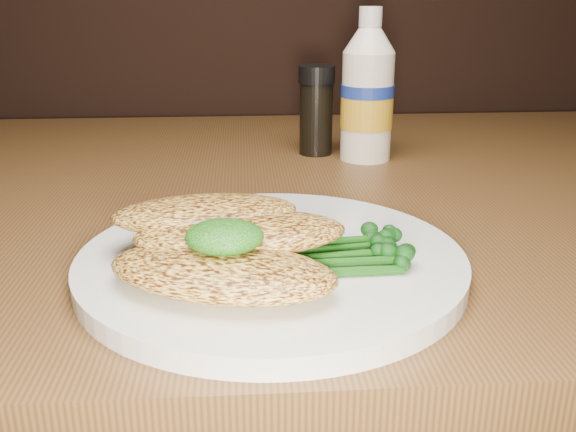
{
  "coord_description": "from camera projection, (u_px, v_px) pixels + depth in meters",
  "views": [
    {
      "loc": [
        -0.12,
        0.36,
        0.96
      ],
      "look_at": [
        -0.09,
        0.83,
        0.79
      ],
      "focal_mm": 39.59,
      "sensor_mm": 36.0,
      "label": 1
    }
  ],
  "objects": [
    {
      "name": "pesto_front",
      "position": [
        224.0,
        237.0,
        0.43
      ],
      "size": [
        0.06,
        0.06,
        0.02
      ],
      "primitive_type": "ellipsoid",
      "rotation": [
        0.0,
        0.0,
        -0.13
      ],
      "color": "#0C3708",
      "rests_on": "chicken_front"
    },
    {
      "name": "chicken_back",
      "position": [
        205.0,
        213.0,
        0.49
      ],
      "size": [
        0.15,
        0.09,
        0.02
      ],
      "primitive_type": "ellipsoid",
      "rotation": [
        0.0,
        0.0,
        0.11
      ],
      "color": "#FABF4F",
      "rests_on": "plate"
    },
    {
      "name": "mayo_bottle",
      "position": [
        368.0,
        85.0,
        0.79
      ],
      "size": [
        0.07,
        0.07,
        0.19
      ],
      "primitive_type": null,
      "rotation": [
        0.0,
        0.0,
        -0.05
      ],
      "color": "white",
      "rests_on": "dining_table"
    },
    {
      "name": "broccolini_bundle",
      "position": [
        328.0,
        246.0,
        0.48
      ],
      "size": [
        0.16,
        0.14,
        0.02
      ],
      "primitive_type": null,
      "rotation": [
        0.0,
        0.0,
        0.19
      ],
      "color": "#154A10",
      "rests_on": "plate"
    },
    {
      "name": "pepper_grinder",
      "position": [
        316.0,
        111.0,
        0.83
      ],
      "size": [
        0.06,
        0.06,
        0.12
      ],
      "primitive_type": null,
      "rotation": [
        0.0,
        0.0,
        0.43
      ],
      "color": "black",
      "rests_on": "dining_table"
    },
    {
      "name": "chicken_mid",
      "position": [
        241.0,
        233.0,
        0.47
      ],
      "size": [
        0.16,
        0.09,
        0.02
      ],
      "primitive_type": "ellipsoid",
      "rotation": [
        0.0,
        0.0,
        0.08
      ],
      "color": "#FABF4F",
      "rests_on": "plate"
    },
    {
      "name": "plate",
      "position": [
        272.0,
        262.0,
        0.5
      ],
      "size": [
        0.3,
        0.3,
        0.02
      ],
      "primitive_type": "cylinder",
      "color": "white",
      "rests_on": "dining_table"
    },
    {
      "name": "chicken_front",
      "position": [
        222.0,
        271.0,
        0.43
      ],
      "size": [
        0.18,
        0.13,
        0.03
      ],
      "primitive_type": "ellipsoid",
      "rotation": [
        0.0,
        0.0,
        -0.34
      ],
      "color": "#FABF4F",
      "rests_on": "plate"
    }
  ]
}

